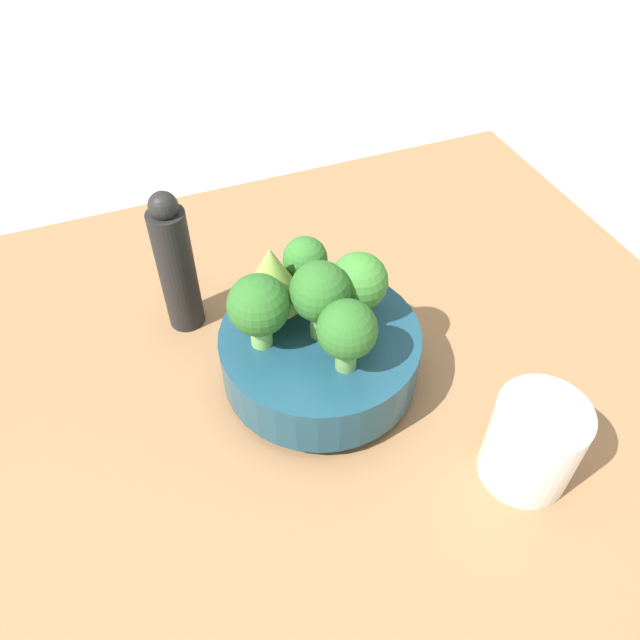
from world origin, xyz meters
name	(u,v)px	position (x,y,z in m)	size (l,w,h in m)	color
ground_plane	(318,384)	(0.00, 0.00, 0.00)	(6.00, 6.00, 0.00)	silver
table	(318,372)	(0.00, 0.00, 0.02)	(0.90, 0.72, 0.04)	olive
bowl	(320,354)	(0.01, 0.03, 0.08)	(0.20, 0.20, 0.07)	navy
romanesco_piece_near	(272,276)	(0.04, -0.02, 0.17)	(0.06, 0.06, 0.09)	#6BA34C
broccoli_floret_right	(259,307)	(0.06, 0.02, 0.16)	(0.06, 0.06, 0.08)	#7AB256
broccoli_floret_back	(344,332)	(0.00, 0.07, 0.16)	(0.06, 0.06, 0.08)	#609347
broccoli_floret_left	(359,283)	(-0.04, 0.02, 0.16)	(0.06, 0.06, 0.08)	#6BA34C
broccoli_floret_center	(320,293)	(0.01, 0.03, 0.17)	(0.06, 0.06, 0.09)	#6BA34C
broccoli_floret_front	(305,263)	(0.00, -0.03, 0.16)	(0.05, 0.05, 0.07)	#7AB256
cup	(533,443)	(-0.13, 0.20, 0.09)	(0.08, 0.08, 0.09)	silver
pepper_mill	(176,265)	(0.12, -0.11, 0.13)	(0.04, 0.04, 0.18)	black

